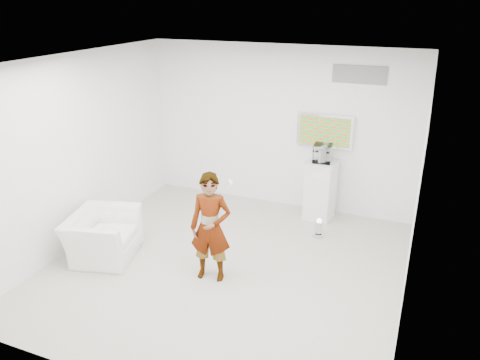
{
  "coord_description": "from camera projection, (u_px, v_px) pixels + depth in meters",
  "views": [
    {
      "loc": [
        2.48,
        -5.49,
        3.78
      ],
      "look_at": [
        -0.01,
        0.6,
        1.17
      ],
      "focal_mm": 35.0,
      "sensor_mm": 36.0,
      "label": 1
    }
  ],
  "objects": [
    {
      "name": "person",
      "position": [
        211.0,
        228.0,
        6.44
      ],
      "size": [
        0.63,
        0.47,
        1.58
      ],
      "primitive_type": "imported",
      "rotation": [
        0.0,
        0.0,
        0.17
      ],
      "color": "white",
      "rests_on": "room"
    },
    {
      "name": "logo_decal",
      "position": [
        359.0,
        75.0,
        7.72
      ],
      "size": [
        0.9,
        0.02,
        0.3
      ],
      "primitive_type": "cube",
      "color": "slate",
      "rests_on": "room"
    },
    {
      "name": "console",
      "position": [
        323.0,
        156.0,
        8.1
      ],
      "size": [
        0.11,
        0.17,
        0.22
      ],
      "primitive_type": "cube",
      "rotation": [
        0.0,
        0.0,
        -0.41
      ],
      "color": "white",
      "rests_on": "pedestal"
    },
    {
      "name": "wii_remote",
      "position": [
        230.0,
        183.0,
        6.29
      ],
      "size": [
        0.1,
        0.14,
        0.04
      ],
      "primitive_type": "cube",
      "rotation": [
        0.0,
        0.0,
        0.56
      ],
      "color": "white",
      "rests_on": "person"
    },
    {
      "name": "tv",
      "position": [
        325.0,
        131.0,
        8.23
      ],
      "size": [
        1.0,
        0.08,
        0.6
      ],
      "primitive_type": "cube",
      "color": "silver",
      "rests_on": "room"
    },
    {
      "name": "vitrine",
      "position": [
        323.0,
        153.0,
        8.08
      ],
      "size": [
        0.33,
        0.33,
        0.31
      ],
      "primitive_type": "cube",
      "rotation": [
        0.0,
        0.0,
        0.07
      ],
      "color": "white",
      "rests_on": "pedestal"
    },
    {
      "name": "armchair",
      "position": [
        103.0,
        235.0,
        7.16
      ],
      "size": [
        1.16,
        1.26,
        0.7
      ],
      "primitive_type": "imported",
      "rotation": [
        0.0,
        0.0,
        1.81
      ],
      "color": "white",
      "rests_on": "room"
    },
    {
      "name": "pedestal",
      "position": [
        320.0,
        190.0,
        8.34
      ],
      "size": [
        0.58,
        0.58,
        1.07
      ],
      "primitive_type": "cube",
      "rotation": [
        0.0,
        0.0,
        -0.12
      ],
      "color": "white",
      "rests_on": "room"
    },
    {
      "name": "room",
      "position": [
        224.0,
        172.0,
        6.44
      ],
      "size": [
        5.01,
        5.01,
        3.0
      ],
      "color": "beige",
      "rests_on": "ground"
    },
    {
      "name": "floor_uplight",
      "position": [
        319.0,
        228.0,
        7.79
      ],
      "size": [
        0.25,
        0.25,
        0.31
      ],
      "primitive_type": "cylinder",
      "rotation": [
        0.0,
        0.0,
        -0.28
      ],
      "color": "silver",
      "rests_on": "room"
    }
  ]
}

